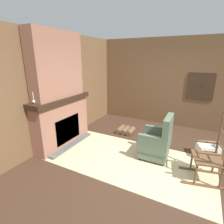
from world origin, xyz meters
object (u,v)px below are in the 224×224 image
laundry_basket (207,151)px  firewood_stack (125,130)px  rocking_chair (210,159)px  oil_lamp_vase (34,99)px  armchair (157,143)px  storage_case (65,92)px

laundry_basket → firewood_stack: bearing=170.2°
rocking_chair → oil_lamp_vase: 3.48m
armchair → firewood_stack: (-1.12, 0.92, -0.28)m
rocking_chair → laundry_basket: (0.00, 0.85, -0.27)m
rocking_chair → laundry_basket: rocking_chair is taller
armchair → oil_lamp_vase: bearing=24.4°
rocking_chair → laundry_basket: 0.90m
armchair → laundry_basket: bearing=-152.0°
armchair → storage_case: storage_case is taller
rocking_chair → oil_lamp_vase: oil_lamp_vase is taller
firewood_stack → laundry_basket: 2.14m
laundry_basket → oil_lamp_vase: size_ratio=2.14×
oil_lamp_vase → storage_case: size_ratio=1.18×
laundry_basket → rocking_chair: bearing=-90.1°
firewood_stack → oil_lamp_vase: (-1.17, -2.02, 1.22)m
laundry_basket → storage_case: size_ratio=2.53×
armchair → oil_lamp_vase: size_ratio=4.12×
armchair → storage_case: size_ratio=4.87×
firewood_stack → storage_case: bearing=-137.0°
firewood_stack → oil_lamp_vase: bearing=-120.2°
oil_lamp_vase → storage_case: bearing=90.0°
laundry_basket → storage_case: 3.54m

